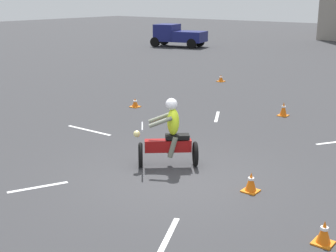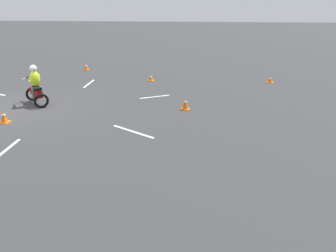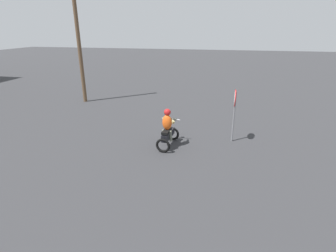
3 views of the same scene
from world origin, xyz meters
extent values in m
plane|color=#333335|center=(0.00, 0.00, 0.00)|extent=(120.00, 120.00, 0.00)
torus|color=black|center=(-1.05, 0.05, 0.30)|extent=(0.47, 0.52, 0.60)
torus|color=black|center=(-0.07, 0.91, 0.30)|extent=(0.47, 0.52, 0.60)
cube|color=maroon|center=(-0.56, 0.48, 0.52)|extent=(0.98, 0.91, 0.28)
cube|color=black|center=(-0.39, 0.63, 0.74)|extent=(0.59, 0.56, 0.10)
cylinder|color=silver|center=(-1.01, 0.09, 1.00)|extent=(0.49, 0.55, 0.04)
sphere|color=#F2E08C|center=(-1.11, 0.00, 0.82)|extent=(0.23, 0.23, 0.16)
ellipsoid|color=#CCEA26|center=(-0.47, 0.56, 1.10)|extent=(0.47, 0.49, 0.64)
cylinder|color=slate|center=(-0.83, 0.51, 1.15)|extent=(0.47, 0.43, 0.27)
cylinder|color=slate|center=(-0.56, 0.21, 1.15)|extent=(0.47, 0.43, 0.27)
cylinder|color=slate|center=(-0.58, 0.65, 0.52)|extent=(0.26, 0.25, 0.51)
cylinder|color=slate|center=(-0.39, 0.44, 0.52)|extent=(0.26, 0.25, 0.51)
sphere|color=silver|center=(-0.50, 0.54, 1.52)|extent=(0.40, 0.40, 0.28)
cylinder|color=black|center=(-18.25, 22.44, 0.38)|extent=(0.80, 0.42, 0.76)
cylinder|color=black|center=(-17.85, 20.79, 0.38)|extent=(0.80, 0.42, 0.76)
cylinder|color=black|center=(-15.24, 23.18, 0.38)|extent=(0.80, 0.42, 0.76)
cylinder|color=black|center=(-14.84, 21.53, 0.38)|extent=(0.80, 0.42, 0.76)
cube|color=navy|center=(-15.57, 22.22, 0.83)|extent=(2.78, 2.42, 0.80)
cube|color=navy|center=(-17.42, 21.77, 1.08)|extent=(2.01, 2.23, 1.30)
cube|color=black|center=(-18.05, 21.62, 1.43)|extent=(0.52, 1.68, 0.56)
cube|color=orange|center=(-5.60, 10.91, 0.01)|extent=(0.32, 0.32, 0.03)
cone|color=orange|center=(-5.60, 10.91, 0.18)|extent=(0.24, 0.24, 0.30)
cylinder|color=white|center=(-5.60, 10.91, 0.22)|extent=(0.13, 0.13, 0.05)
cube|color=orange|center=(3.68, -0.77, 0.01)|extent=(0.32, 0.32, 0.03)
cone|color=orange|center=(3.68, -0.77, 0.22)|extent=(0.24, 0.24, 0.38)
cylinder|color=white|center=(3.68, -0.77, 0.28)|extent=(0.13, 0.13, 0.05)
cube|color=orange|center=(1.71, 0.38, 0.01)|extent=(0.32, 0.32, 0.03)
cone|color=orange|center=(1.71, 0.38, 0.23)|extent=(0.24, 0.24, 0.39)
cylinder|color=white|center=(1.71, 0.38, 0.29)|extent=(0.13, 0.13, 0.05)
cube|color=orange|center=(-0.49, 6.69, 0.01)|extent=(0.32, 0.32, 0.03)
cone|color=orange|center=(-0.49, 6.69, 0.25)|extent=(0.24, 0.24, 0.45)
cylinder|color=white|center=(-0.49, 6.69, 0.32)|extent=(0.13, 0.13, 0.05)
cube|color=orange|center=(-5.29, 4.55, 0.01)|extent=(0.32, 0.32, 0.03)
cone|color=orange|center=(-5.29, 4.55, 0.18)|extent=(0.24, 0.24, 0.30)
cylinder|color=white|center=(-5.29, 4.55, 0.22)|extent=(0.13, 0.13, 0.05)
cube|color=silver|center=(-2.18, 5.21, 0.00)|extent=(0.78, 1.29, 0.01)
cube|color=silver|center=(-4.34, 1.41, 0.00)|extent=(1.76, 0.16, 0.01)
cube|color=silver|center=(-1.95, -2.22, 0.00)|extent=(0.63, 1.19, 0.01)
cube|color=silver|center=(1.57, -2.25, 0.00)|extent=(0.74, 1.47, 0.01)
camera|label=1|loc=(5.92, -7.75, 3.94)|focal=50.00mm
camera|label=2|loc=(11.96, 7.30, 4.05)|focal=35.00mm
camera|label=3|loc=(-1.73, 10.23, 4.70)|focal=28.00mm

